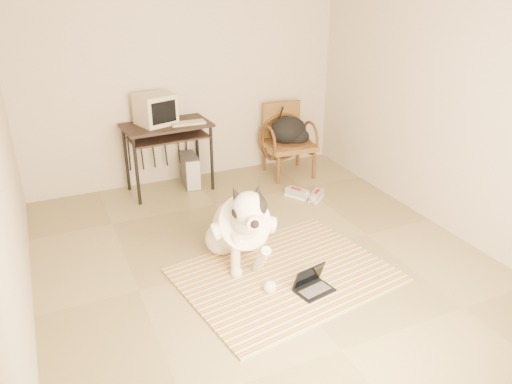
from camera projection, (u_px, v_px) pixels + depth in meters
floor at (263, 260)px, 4.68m from camera, size 4.50×4.50×0.00m
wall_back at (185, 72)px, 5.99m from camera, size 4.50×0.00×4.50m
wall_front at (475, 250)px, 2.26m from camera, size 4.50×0.00×4.50m
wall_right at (449, 97)px, 4.87m from camera, size 0.00×4.50×4.50m
rug at (285, 275)px, 4.44m from camera, size 1.98×1.63×0.02m
dog at (241, 227)px, 4.51m from camera, size 0.61×1.28×0.91m
laptop at (312, 284)px, 4.20m from camera, size 0.35×0.28×0.22m
computer_desk at (167, 134)px, 5.85m from camera, size 1.04×0.62×0.84m
crt_monitor at (155, 109)px, 5.74m from camera, size 0.48×0.47×0.35m
desk_keyboard at (188, 123)px, 5.80m from camera, size 0.40×0.17×0.03m
pc_tower at (190, 170)px, 6.20m from camera, size 0.22×0.44×0.39m
rattan_chair at (287, 140)px, 6.47m from camera, size 0.64×0.62×0.91m
backpack at (290, 131)px, 6.38m from camera, size 0.50×0.41×0.36m
sneaker_left at (297, 193)px, 5.94m from camera, size 0.24×0.31×0.10m
sneaker_right at (316, 196)px, 5.89m from camera, size 0.27×0.26×0.09m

